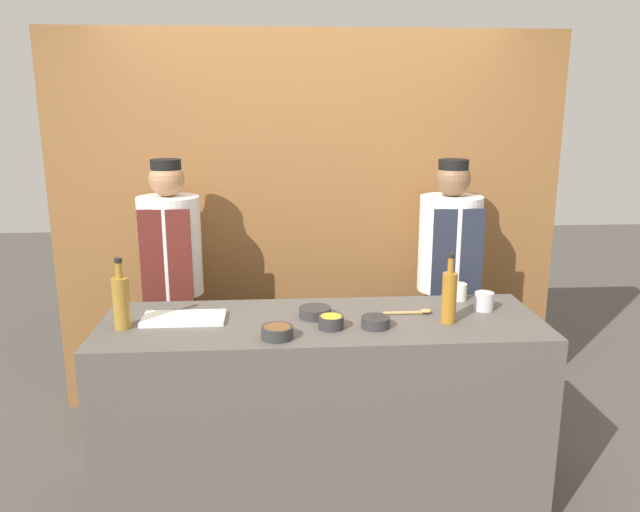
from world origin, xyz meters
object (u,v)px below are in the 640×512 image
object	(u,v)px
chef_left	(173,289)
chef_right	(448,285)
cup_cream	(459,292)
cup_steel	(484,301)
sauce_bowl_red	(315,312)
bottle_vinegar	(121,301)
sauce_bowl_orange	(376,321)
cutting_board	(184,318)
wooden_spoon	(414,312)
bottle_amber	(449,296)
sauce_bowl_brown	(277,332)
sauce_bowl_yellow	(331,321)

from	to	relation	value
chef_left	chef_right	distance (m)	1.65
cup_cream	cup_steel	world-z (taller)	cup_steel
cup_steel	sauce_bowl_red	bearing A→B (deg)	-176.94
bottle_vinegar	cup_steel	world-z (taller)	bottle_vinegar
sauce_bowl_orange	cup_steel	distance (m)	0.61
sauce_bowl_orange	sauce_bowl_red	bearing A→B (deg)	149.21
cutting_board	cup_cream	distance (m)	1.41
sauce_bowl_red	cup_steel	xyz separation A→B (m)	(0.84, 0.05, 0.02)
wooden_spoon	chef_right	xyz separation A→B (m)	(0.37, 0.72, -0.08)
bottle_amber	chef_right	bearing A→B (deg)	74.47
cutting_board	bottle_vinegar	bearing A→B (deg)	-161.83
sauce_bowl_brown	cup_steel	xyz separation A→B (m)	(1.03, 0.31, 0.02)
cutting_board	chef_right	xyz separation A→B (m)	(1.48, 0.73, -0.08)
chef_left	chef_right	world-z (taller)	chef_left
cutting_board	bottle_amber	size ratio (longest dim) A/B	1.16
bottle_amber	chef_left	bearing A→B (deg)	149.08
sauce_bowl_red	sauce_bowl_orange	xyz separation A→B (m)	(0.27, -0.16, 0.00)
sauce_bowl_red	chef_right	distance (m)	1.13
chef_left	chef_right	size ratio (longest dim) A/B	1.01
sauce_bowl_brown	sauce_bowl_orange	xyz separation A→B (m)	(0.45, 0.11, -0.00)
sauce_bowl_yellow	bottle_vinegar	xyz separation A→B (m)	(-0.95, 0.07, 0.10)
sauce_bowl_orange	wooden_spoon	bearing A→B (deg)	37.85
bottle_amber	chef_right	size ratio (longest dim) A/B	0.20
cup_cream	chef_left	world-z (taller)	chef_left
cup_steel	cup_cream	bearing A→B (deg)	114.02
chef_left	cutting_board	bearing A→B (deg)	-77.00
sauce_bowl_red	cup_steel	world-z (taller)	cup_steel
sauce_bowl_orange	wooden_spoon	world-z (taller)	sauce_bowl_orange
bottle_vinegar	cutting_board	bearing A→B (deg)	18.17
sauce_bowl_yellow	wooden_spoon	xyz separation A→B (m)	(0.42, 0.17, -0.02)
sauce_bowl_brown	wooden_spoon	bearing A→B (deg)	22.29
sauce_bowl_brown	chef_right	bearing A→B (deg)	43.77
sauce_bowl_brown	wooden_spoon	xyz separation A→B (m)	(0.67, 0.27, -0.02)
cutting_board	bottle_vinegar	world-z (taller)	bottle_vinegar
sauce_bowl_brown	cutting_board	distance (m)	0.51
wooden_spoon	sauce_bowl_orange	bearing A→B (deg)	-142.15
sauce_bowl_brown	cup_steel	distance (m)	1.07
sauce_bowl_yellow	chef_right	xyz separation A→B (m)	(0.79, 0.89, -0.10)
sauce_bowl_yellow	cup_cream	size ratio (longest dim) A/B	1.33
sauce_bowl_red	wooden_spoon	distance (m)	0.48
sauce_bowl_orange	chef_right	xyz separation A→B (m)	(0.59, 0.89, -0.10)
sauce_bowl_red	wooden_spoon	xyz separation A→B (m)	(0.48, 0.01, -0.02)
sauce_bowl_yellow	chef_left	bearing A→B (deg)	134.02
wooden_spoon	chef_left	distance (m)	1.47
sauce_bowl_red	cutting_board	xyz separation A→B (m)	(-0.62, -0.00, -0.02)
cup_cream	chef_right	size ratio (longest dim) A/B	0.05
bottle_amber	cup_steel	world-z (taller)	bottle_amber
cutting_board	chef_right	world-z (taller)	chef_right
chef_right	sauce_bowl_brown	bearing A→B (deg)	-136.23
cup_cream	cutting_board	bearing A→B (deg)	-171.11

